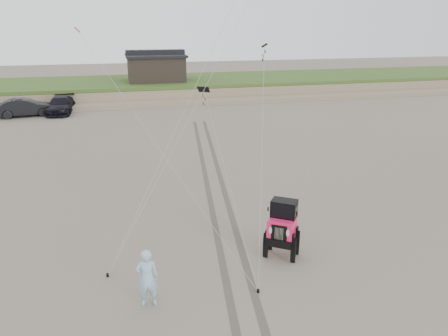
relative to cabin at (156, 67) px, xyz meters
The scene contains 10 objects.
ground 37.20m from the cabin, 93.09° to the right, with size 160.00×160.00×0.00m, color #6B6054.
dune_ridge 3.18m from the cabin, 165.96° to the left, with size 160.00×14.25×1.73m.
cabin is the anchor object (origin of this frame).
truck_b 15.10m from the cabin, 146.51° to the right, with size 1.70×4.87×1.61m, color black.
truck_c 12.40m from the cabin, 141.83° to the right, with size 2.09×5.13×1.49m, color black.
jeep 36.74m from the cabin, 88.93° to the right, with size 1.96×4.53×1.69m, color #F01F5E, non-canonical shape.
man 38.66m from the cabin, 96.20° to the right, with size 0.67×0.44×1.84m, color #84A1CD.
stake_main 37.05m from the cabin, 98.36° to the right, with size 0.08×0.08×0.12m, color black.
stake_aux 38.72m from the cabin, 91.21° to the right, with size 0.08×0.08×0.12m, color black.
tire_tracks 29.18m from the cabin, 90.00° to the right, with size 5.22×29.74×0.01m.
Camera 1 is at (-2.68, -12.61, 8.02)m, focal length 35.00 mm.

